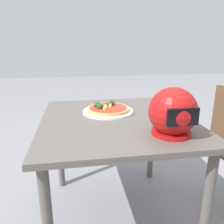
# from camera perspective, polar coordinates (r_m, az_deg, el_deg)

# --- Properties ---
(ground_plane) EXTENTS (14.00, 14.00, 0.00)m
(ground_plane) POSITION_cam_1_polar(r_m,az_deg,el_deg) (1.72, 0.95, -24.95)
(ground_plane) COLOR gray
(dining_table) EXTENTS (0.89, 0.96, 0.72)m
(dining_table) POSITION_cam_1_polar(r_m,az_deg,el_deg) (1.38, 1.08, -5.17)
(dining_table) COLOR #5B5651
(dining_table) RESTS_ON ground
(pizza_plate) EXTENTS (0.33, 0.33, 0.01)m
(pizza_plate) POSITION_cam_1_polar(r_m,az_deg,el_deg) (1.47, -1.01, 0.20)
(pizza_plate) COLOR white
(pizza_plate) RESTS_ON dining_table
(pizza) EXTENTS (0.28, 0.28, 0.05)m
(pizza) POSITION_cam_1_polar(r_m,az_deg,el_deg) (1.46, -1.21, 0.96)
(pizza) COLOR tan
(pizza) RESTS_ON pizza_plate
(motorcycle_helmet) EXTENTS (0.24, 0.24, 0.24)m
(motorcycle_helmet) POSITION_cam_1_polar(r_m,az_deg,el_deg) (1.12, 15.33, -0.17)
(motorcycle_helmet) COLOR #B21414
(motorcycle_helmet) RESTS_ON dining_table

